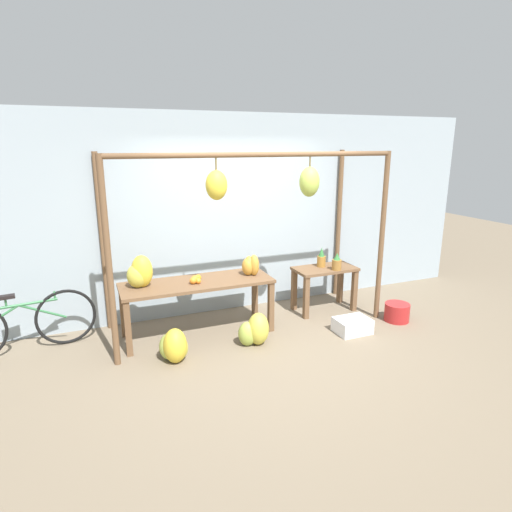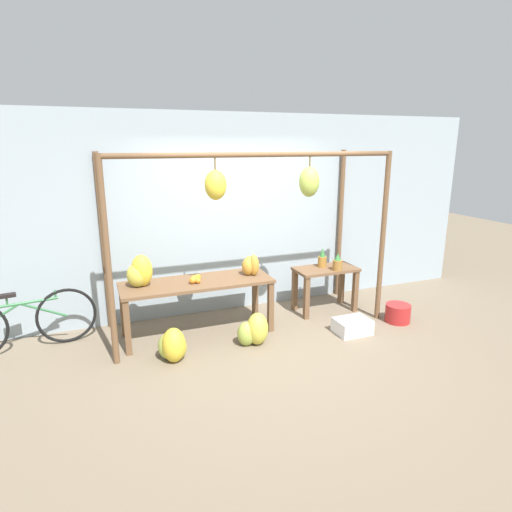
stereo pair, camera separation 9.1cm
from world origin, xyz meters
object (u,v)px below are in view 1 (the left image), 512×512
object	(u,v)px
orange_pile	(196,279)
fruit_crate_white	(352,326)
banana_pile_on_table	(140,273)
papaya_pile	(250,266)
blue_bucket	(397,312)
banana_pile_ground_left	(174,346)
parked_bicycle	(21,324)
banana_pile_ground_right	(255,330)
pineapple_cluster	(329,261)

from	to	relation	value
orange_pile	fruit_crate_white	distance (m)	2.11
banana_pile_on_table	papaya_pile	xyz separation A→B (m)	(1.39, -0.05, -0.05)
orange_pile	blue_bucket	xyz separation A→B (m)	(2.67, -0.60, -0.63)
banana_pile_ground_left	parked_bicycle	bearing A→B (deg)	151.76
banana_pile_ground_left	banana_pile_ground_right	world-z (taller)	same
pineapple_cluster	banana_pile_ground_left	world-z (taller)	pineapple_cluster
banana_pile_ground_left	papaya_pile	size ratio (longest dim) A/B	1.60
fruit_crate_white	papaya_pile	world-z (taller)	papaya_pile
orange_pile	papaya_pile	distance (m)	0.75
pineapple_cluster	parked_bicycle	bearing A→B (deg)	176.83
pineapple_cluster	blue_bucket	world-z (taller)	pineapple_cluster
orange_pile	pineapple_cluster	bearing A→B (deg)	2.36
banana_pile_on_table	banana_pile_ground_left	distance (m)	0.99
pineapple_cluster	blue_bucket	distance (m)	1.17
banana_pile_on_table	banana_pile_ground_left	bearing A→B (deg)	-69.29
banana_pile_ground_right	fruit_crate_white	xyz separation A→B (m)	(1.30, -0.17, -0.09)
banana_pile_ground_right	orange_pile	bearing A→B (deg)	137.89
banana_pile_ground_right	papaya_pile	world-z (taller)	papaya_pile
orange_pile	papaya_pile	world-z (taller)	papaya_pile
banana_pile_on_table	blue_bucket	bearing A→B (deg)	-11.69
papaya_pile	banana_pile_ground_left	bearing A→B (deg)	-152.89
fruit_crate_white	banana_pile_ground_left	bearing A→B (deg)	176.59
orange_pile	parked_bicycle	bearing A→B (deg)	171.44
pineapple_cluster	papaya_pile	bearing A→B (deg)	-177.88
pineapple_cluster	blue_bucket	bearing A→B (deg)	-44.41
banana_pile_ground_right	blue_bucket	bearing A→B (deg)	-2.07
banana_pile_on_table	pineapple_cluster	world-z (taller)	banana_pile_on_table
blue_bucket	pineapple_cluster	bearing A→B (deg)	135.59
parked_bicycle	papaya_pile	size ratio (longest dim) A/B	5.89
banana_pile_on_table	orange_pile	xyz separation A→B (m)	(0.65, -0.09, -0.13)
fruit_crate_white	blue_bucket	bearing A→B (deg)	6.43
pineapple_cluster	banana_pile_ground_right	size ratio (longest dim) A/B	0.78
papaya_pile	fruit_crate_white	bearing A→B (deg)	-32.47
blue_bucket	papaya_pile	bearing A→B (deg)	161.77
banana_pile_ground_left	blue_bucket	world-z (taller)	banana_pile_ground_left
banana_pile_on_table	banana_pile_ground_right	xyz separation A→B (m)	(1.23, -0.61, -0.70)
banana_pile_ground_right	parked_bicycle	world-z (taller)	parked_bicycle
banana_pile_on_table	blue_bucket	distance (m)	3.48
banana_pile_ground_right	blue_bucket	world-z (taller)	banana_pile_ground_right
pineapple_cluster	banana_pile_ground_left	bearing A→B (deg)	-165.10
banana_pile_on_table	fruit_crate_white	size ratio (longest dim) A/B	0.89
pineapple_cluster	fruit_crate_white	distance (m)	1.02
banana_pile_on_table	banana_pile_ground_right	size ratio (longest dim) A/B	0.86
banana_pile_ground_left	fruit_crate_white	bearing A→B (deg)	-3.41
orange_pile	banana_pile_ground_left	xyz separation A→B (m)	(-0.41, -0.55, -0.58)
pineapple_cluster	blue_bucket	size ratio (longest dim) A/B	1.05
banana_pile_on_table	parked_bicycle	size ratio (longest dim) A/B	0.24
pineapple_cluster	banana_pile_ground_right	bearing A→B (deg)	-156.50
orange_pile	papaya_pile	bearing A→B (deg)	2.75
pineapple_cluster	banana_pile_ground_left	size ratio (longest dim) A/B	0.80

